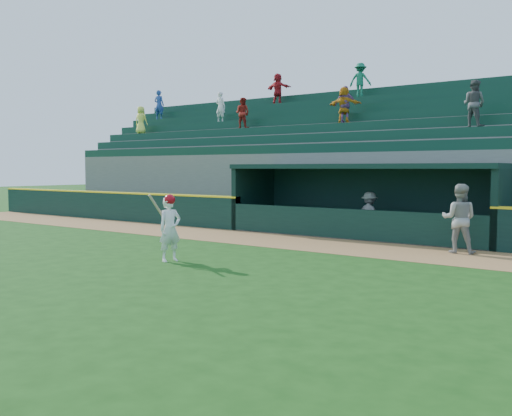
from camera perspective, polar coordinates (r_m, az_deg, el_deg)
name	(u,v)px	position (r m, az deg, el deg)	size (l,w,h in m)	color
ground	(215,267)	(13.47, -4.08, -5.91)	(120.00, 120.00, 0.00)	#164110
warning_track	(321,244)	(17.44, 6.48, -3.64)	(40.00, 3.00, 0.01)	olive
field_wall_left	(104,206)	(26.75, -14.93, 0.19)	(15.50, 0.30, 1.20)	black
wall_stripe_left	(104,192)	(26.72, -14.95, 1.54)	(15.50, 0.32, 0.06)	yellow
dugout_player_front	(459,219)	(16.44, 19.65, -1.01)	(0.92, 0.72, 1.90)	gray
dugout_player_inside	(370,214)	(19.72, 11.28, -0.61)	(0.98, 0.56, 1.51)	#9D9D98
dugout	(366,196)	(20.06, 10.96, 1.19)	(9.40, 2.80, 2.46)	#60605C
stands	(415,166)	(24.24, 15.64, 4.05)	(34.50, 6.25, 7.11)	slate
batter_at_plate	(170,227)	(14.30, -8.61, -1.94)	(0.58, 0.80, 1.69)	white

